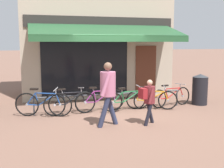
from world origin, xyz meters
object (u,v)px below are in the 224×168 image
(bicycle_blue, at_px, (43,104))
(bicycle_orange, at_px, (152,99))
(bicycle_purple, at_px, (100,100))
(bicycle_red, at_px, (171,96))
(pedestrian_adult, at_px, (108,88))
(pedestrian_child, at_px, (149,97))
(bicycle_black, at_px, (70,103))
(litter_bin, at_px, (200,89))
(bicycle_green, at_px, (128,100))

(bicycle_blue, relative_size, bicycle_orange, 1.02)
(bicycle_blue, relative_size, bicycle_purple, 0.98)
(bicycle_blue, xyz_separation_m, bicycle_purple, (1.81, 0.13, -0.02))
(bicycle_purple, bearing_deg, bicycle_red, -7.84)
(pedestrian_adult, height_order, pedestrian_child, pedestrian_adult)
(bicycle_black, relative_size, bicycle_red, 0.98)
(bicycle_blue, distance_m, bicycle_black, 0.82)
(bicycle_black, bearing_deg, bicycle_orange, -12.52)
(bicycle_purple, bearing_deg, litter_bin, -8.21)
(bicycle_orange, relative_size, litter_bin, 1.48)
(bicycle_blue, distance_m, bicycle_red, 4.39)
(bicycle_red, height_order, litter_bin, litter_bin)
(bicycle_black, height_order, bicycle_red, bicycle_black)
(bicycle_black, distance_m, pedestrian_adult, 1.85)
(bicycle_orange, bearing_deg, bicycle_green, -165.24)
(pedestrian_child, relative_size, litter_bin, 1.12)
(bicycle_green, distance_m, pedestrian_adult, 1.92)
(bicycle_blue, distance_m, bicycle_purple, 1.81)
(bicycle_orange, distance_m, pedestrian_child, 1.80)
(pedestrian_child, bearing_deg, bicycle_purple, 105.84)
(bicycle_black, xyz_separation_m, litter_bin, (4.72, 0.10, 0.19))
(bicycle_black, xyz_separation_m, bicycle_orange, (2.70, -0.16, -0.02))
(bicycle_blue, height_order, bicycle_green, bicycle_blue)
(bicycle_orange, xyz_separation_m, bicycle_red, (0.87, 0.27, 0.00))
(bicycle_black, relative_size, pedestrian_adult, 0.97)
(bicycle_green, height_order, bicycle_orange, bicycle_green)
(bicycle_blue, bearing_deg, pedestrian_adult, -22.93)
(bicycle_black, xyz_separation_m, pedestrian_adult, (0.81, -1.52, 0.67))
(pedestrian_child, bearing_deg, bicycle_red, 36.31)
(litter_bin, bearing_deg, bicycle_green, -176.17)
(litter_bin, bearing_deg, bicycle_purple, -179.51)
(bicycle_purple, xyz_separation_m, bicycle_red, (2.58, 0.04, -0.02))
(bicycle_purple, distance_m, bicycle_green, 0.91)
(bicycle_black, bearing_deg, bicycle_purple, -5.12)
(bicycle_red, xyz_separation_m, litter_bin, (1.15, -0.01, 0.21))
(pedestrian_adult, xyz_separation_m, pedestrian_child, (1.09, -0.19, -0.27))
(bicycle_orange, xyz_separation_m, pedestrian_adult, (-1.89, -1.36, 0.69))
(bicycle_black, xyz_separation_m, bicycle_purple, (0.99, 0.07, 0.00))
(bicycle_black, relative_size, bicycle_orange, 1.02)
(bicycle_black, relative_size, bicycle_purple, 0.98)
(bicycle_blue, relative_size, pedestrian_child, 1.35)
(bicycle_red, height_order, pedestrian_adult, pedestrian_adult)
(pedestrian_child, bearing_deg, pedestrian_adult, 158.85)
(litter_bin, bearing_deg, bicycle_blue, -178.32)
(bicycle_purple, height_order, bicycle_green, bicycle_purple)
(bicycle_blue, distance_m, pedestrian_adult, 2.28)
(bicycle_orange, bearing_deg, bicycle_blue, -161.88)
(bicycle_purple, xyz_separation_m, bicycle_green, (0.90, -0.16, -0.02))
(pedestrian_child, height_order, litter_bin, pedestrian_child)
(bicycle_purple, bearing_deg, pedestrian_adult, -105.22)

